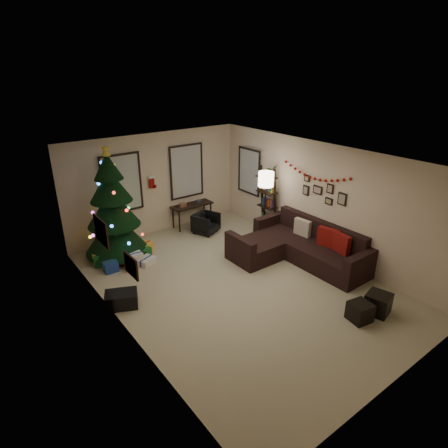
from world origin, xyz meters
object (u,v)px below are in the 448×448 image
at_px(bookshelf, 268,202).
at_px(christmas_tree, 113,212).
at_px(desk_chair, 206,223).
at_px(desk, 192,207).
at_px(sofa, 297,248).

bearing_deg(bookshelf, christmas_tree, 162.88).
relative_size(desk_chair, bookshelf, 0.31).
bearing_deg(desk, bookshelf, -50.55).
bearing_deg(desk, christmas_tree, -168.96).
bearing_deg(christmas_tree, bookshelf, -17.12).
xyz_separation_m(sofa, desk_chair, (-0.85, 2.56, -0.01)).
xyz_separation_m(desk_chair, bookshelf, (1.33, -1.00, 0.62)).
xyz_separation_m(christmas_tree, desk_chair, (2.48, -0.17, -0.85)).
height_order(desk, bookshelf, bookshelf).
height_order(desk_chair, bookshelf, bookshelf).
xyz_separation_m(sofa, bookshelf, (0.48, 1.56, 0.61)).
bearing_deg(sofa, desk_chair, 108.42).
bearing_deg(bookshelf, desk_chair, 143.03).
xyz_separation_m(desk, bookshelf, (1.36, -1.65, 0.33)).
relative_size(christmas_tree, desk, 2.29).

